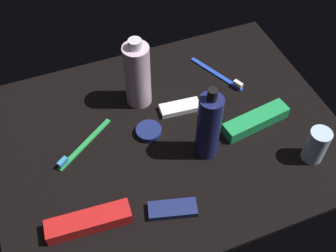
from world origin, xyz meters
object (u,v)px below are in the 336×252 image
(deodorant_stick, at_px, (316,145))
(bodywash_bottle, at_px, (137,75))
(snack_bar_navy, at_px, (173,209))
(toothpaste_box_green, at_px, (256,121))
(cream_tin_left, at_px, (149,131))
(toothbrush_blue, at_px, (219,75))
(snack_bar_white, at_px, (180,108))
(toothpaste_box_red, at_px, (89,222))
(lotion_bottle, at_px, (209,126))
(toothbrush_green, at_px, (82,146))

(deodorant_stick, bearing_deg, bodywash_bottle, -45.13)
(bodywash_bottle, relative_size, snack_bar_navy, 1.91)
(deodorant_stick, bearing_deg, snack_bar_navy, 2.01)
(toothpaste_box_green, xyz_separation_m, cream_tin_left, (0.26, -0.07, -0.01))
(toothpaste_box_green, bearing_deg, snack_bar_navy, 19.61)
(toothbrush_blue, bearing_deg, toothpaste_box_green, 92.19)
(toothpaste_box_green, bearing_deg, bodywash_bottle, -45.54)
(bodywash_bottle, bearing_deg, deodorant_stick, 134.87)
(toothbrush_blue, distance_m, cream_tin_left, 0.28)
(snack_bar_white, relative_size, snack_bar_navy, 1.00)
(toothpaste_box_red, distance_m, snack_bar_white, 0.38)
(cream_tin_left, bearing_deg, toothpaste_box_red, 43.30)
(bodywash_bottle, distance_m, snack_bar_white, 0.14)
(snack_bar_white, distance_m, snack_bar_navy, 0.29)
(toothpaste_box_green, bearing_deg, toothbrush_blue, -95.95)
(lotion_bottle, distance_m, deodorant_stick, 0.25)
(lotion_bottle, bearing_deg, snack_bar_white, -87.00)
(lotion_bottle, distance_m, snack_bar_navy, 0.20)
(snack_bar_white, bearing_deg, toothbrush_blue, -148.20)
(snack_bar_white, bearing_deg, bodywash_bottle, -33.70)
(toothbrush_green, height_order, snack_bar_white, toothbrush_green)
(lotion_bottle, bearing_deg, deodorant_stick, 154.60)
(deodorant_stick, bearing_deg, toothbrush_green, -24.03)
(toothpaste_box_red, bearing_deg, toothbrush_green, -95.29)
(bodywash_bottle, relative_size, toothpaste_box_red, 1.13)
(bodywash_bottle, height_order, cream_tin_left, bodywash_bottle)
(toothbrush_green, xyz_separation_m, toothpaste_box_green, (-0.42, 0.09, 0.01))
(bodywash_bottle, relative_size, snack_bar_white, 1.91)
(toothbrush_blue, bearing_deg, bodywash_bottle, 0.89)
(lotion_bottle, bearing_deg, cream_tin_left, -42.23)
(toothbrush_green, bearing_deg, cream_tin_left, 174.32)
(bodywash_bottle, bearing_deg, snack_bar_navy, 83.53)
(toothpaste_box_green, bearing_deg, lotion_bottle, 2.74)
(lotion_bottle, xyz_separation_m, toothpaste_box_green, (-0.15, -0.03, -0.08))
(snack_bar_white, bearing_deg, toothpaste_box_red, 42.91)
(snack_bar_white, distance_m, cream_tin_left, 0.11)
(bodywash_bottle, relative_size, toothbrush_blue, 1.18)
(bodywash_bottle, distance_m, snack_bar_navy, 0.35)
(bodywash_bottle, xyz_separation_m, snack_bar_white, (-0.09, 0.07, -0.08))
(toothpaste_box_red, relative_size, snack_bar_navy, 1.69)
(bodywash_bottle, bearing_deg, toothpaste_box_red, 54.90)
(deodorant_stick, relative_size, toothbrush_blue, 0.54)
(toothpaste_box_red, bearing_deg, bodywash_bottle, -121.07)
(lotion_bottle, height_order, snack_bar_navy, lotion_bottle)
(toothbrush_blue, bearing_deg, toothbrush_green, 13.90)
(deodorant_stick, bearing_deg, cream_tin_left, -31.64)
(toothbrush_green, bearing_deg, lotion_bottle, 157.12)
(toothpaste_box_red, xyz_separation_m, cream_tin_left, (-0.20, -0.19, -0.01))
(cream_tin_left, bearing_deg, bodywash_bottle, -97.08)
(bodywash_bottle, xyz_separation_m, cream_tin_left, (0.01, 0.11, -0.08))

